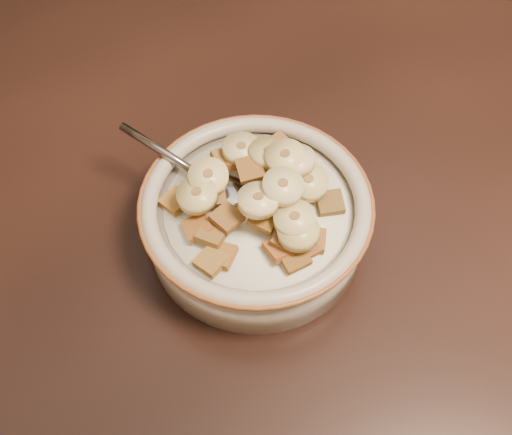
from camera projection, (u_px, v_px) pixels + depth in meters
name	position (u px, v px, depth m)	size (l,w,h in m)	color
floor	(371.00, 394.00, 1.28)	(4.00, 4.50, 0.10)	#422816
table	(489.00, 129.00, 0.63)	(1.40, 0.90, 0.04)	black
cereal_bowl	(256.00, 224.00, 0.52)	(0.18, 0.18, 0.04)	#BDB79C
milk	(256.00, 209.00, 0.50)	(0.15, 0.15, 0.00)	white
spoon	(226.00, 191.00, 0.51)	(0.03, 0.04, 0.01)	gray
cereal_square_0	(297.00, 165.00, 0.52)	(0.02, 0.02, 0.01)	#92631C
cereal_square_1	(330.00, 203.00, 0.50)	(0.02, 0.02, 0.01)	brown
cereal_square_2	(250.00, 169.00, 0.50)	(0.02, 0.02, 0.01)	brown
cereal_square_3	(280.00, 248.00, 0.47)	(0.02, 0.02, 0.01)	brown
cereal_square_4	(212.00, 194.00, 0.49)	(0.02, 0.02, 0.01)	brown
cereal_square_5	(268.00, 149.00, 0.53)	(0.02, 0.02, 0.01)	#915B23
cereal_square_6	(287.00, 240.00, 0.47)	(0.02, 0.02, 0.01)	brown
cereal_square_7	(226.00, 160.00, 0.52)	(0.02, 0.02, 0.01)	brown
cereal_square_8	(280.00, 146.00, 0.53)	(0.02, 0.02, 0.01)	brown
cereal_square_9	(265.00, 218.00, 0.48)	(0.02, 0.02, 0.01)	#90611C
cereal_square_10	(257.00, 148.00, 0.53)	(0.02, 0.02, 0.01)	brown
cereal_square_11	(312.00, 239.00, 0.48)	(0.02, 0.02, 0.01)	brown
cereal_square_12	(277.00, 176.00, 0.50)	(0.02, 0.02, 0.01)	#9D6520
cereal_square_13	(205.00, 191.00, 0.50)	(0.02, 0.02, 0.01)	brown
cereal_square_14	(227.00, 218.00, 0.48)	(0.02, 0.02, 0.01)	brown
cereal_square_15	(238.00, 160.00, 0.52)	(0.02, 0.02, 0.01)	brown
cereal_square_16	(294.00, 257.00, 0.47)	(0.02, 0.02, 0.01)	brown
cereal_square_17	(212.00, 234.00, 0.48)	(0.02, 0.02, 0.01)	brown
cereal_square_18	(205.00, 192.00, 0.50)	(0.02, 0.02, 0.01)	brown
cereal_square_19	(288.00, 201.00, 0.49)	(0.02, 0.02, 0.01)	brown
cereal_square_20	(176.00, 201.00, 0.50)	(0.02, 0.02, 0.01)	#9C671B
cereal_square_21	(303.00, 247.00, 0.47)	(0.02, 0.02, 0.01)	brown
cereal_square_22	(211.00, 261.00, 0.47)	(0.02, 0.02, 0.01)	olive
cereal_square_23	(221.00, 255.00, 0.47)	(0.02, 0.02, 0.01)	#9B671D
cereal_square_24	(198.00, 227.00, 0.48)	(0.02, 0.02, 0.01)	brown
cereal_square_25	(298.00, 214.00, 0.48)	(0.02, 0.02, 0.01)	olive
banana_slice_0	(308.00, 182.00, 0.49)	(0.03, 0.03, 0.01)	#E5D777
banana_slice_1	(298.00, 232.00, 0.47)	(0.03, 0.03, 0.01)	#DBCD6E
banana_slice_2	(285.00, 157.00, 0.50)	(0.03, 0.03, 0.01)	#E4C781
banana_slice_3	(242.00, 149.00, 0.51)	(0.03, 0.03, 0.01)	#F5EA99
banana_slice_4	(197.00, 195.00, 0.48)	(0.03, 0.03, 0.01)	#D4C66A
banana_slice_5	(283.00, 187.00, 0.47)	(0.03, 0.03, 0.01)	beige
banana_slice_6	(258.00, 200.00, 0.47)	(0.03, 0.03, 0.01)	#F8EB9E
banana_slice_7	(208.00, 177.00, 0.49)	(0.03, 0.03, 0.01)	#F7DF80
banana_slice_8	(295.00, 161.00, 0.50)	(0.03, 0.03, 0.01)	#FBDEA0
banana_slice_9	(268.00, 153.00, 0.51)	(0.03, 0.03, 0.01)	#DCC37D
banana_slice_10	(295.00, 219.00, 0.47)	(0.03, 0.03, 0.01)	#FFECAC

